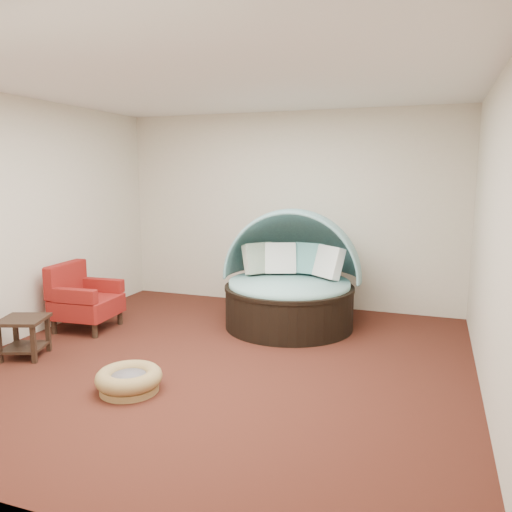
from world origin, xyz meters
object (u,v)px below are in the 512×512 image
(red_armchair, at_px, (83,299))
(side_table, at_px, (24,332))
(canopy_daybed, at_px, (291,272))
(pet_basket, at_px, (129,380))

(red_armchair, bearing_deg, side_table, -91.17)
(canopy_daybed, bearing_deg, pet_basket, -114.15)
(red_armchair, height_order, side_table, red_armchair)
(pet_basket, relative_size, red_armchair, 0.89)
(red_armchair, distance_m, side_table, 1.03)
(canopy_daybed, bearing_deg, side_table, -144.22)
(side_table, bearing_deg, pet_basket, -13.10)
(side_table, bearing_deg, red_armchair, 92.97)
(red_armchair, relative_size, side_table, 1.47)
(canopy_daybed, height_order, red_armchair, canopy_daybed)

